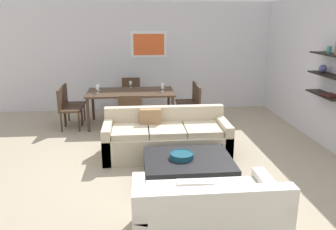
# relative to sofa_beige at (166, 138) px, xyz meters

# --- Properties ---
(ground_plane) EXTENTS (18.00, 18.00, 0.00)m
(ground_plane) POSITION_rel_sofa_beige_xyz_m (-0.07, -0.34, -0.29)
(ground_plane) COLOR tan
(back_wall_unit) EXTENTS (8.40, 0.09, 2.70)m
(back_wall_unit) POSITION_rel_sofa_beige_xyz_m (0.23, 3.19, 1.06)
(back_wall_unit) COLOR silver
(back_wall_unit) RESTS_ON ground
(right_wall_shelf_unit) EXTENTS (0.34, 8.20, 2.70)m
(right_wall_shelf_unit) POSITION_rel_sofa_beige_xyz_m (2.96, 0.26, 1.06)
(right_wall_shelf_unit) COLOR silver
(right_wall_shelf_unit) RESTS_ON ground
(sofa_beige) EXTENTS (2.11, 0.90, 0.78)m
(sofa_beige) POSITION_rel_sofa_beige_xyz_m (0.00, 0.00, 0.00)
(sofa_beige) COLOR beige
(sofa_beige) RESTS_ON ground
(loveseat_white) EXTENTS (1.54, 0.90, 0.78)m
(loveseat_white) POSITION_rel_sofa_beige_xyz_m (0.21, -2.44, 0.00)
(loveseat_white) COLOR silver
(loveseat_white) RESTS_ON ground
(coffee_table) EXTENTS (1.24, 1.01, 0.38)m
(coffee_table) POSITION_rel_sofa_beige_xyz_m (0.22, -1.09, -0.10)
(coffee_table) COLOR black
(coffee_table) RESTS_ON ground
(decorative_bowl) EXTENTS (0.35, 0.35, 0.08)m
(decorative_bowl) POSITION_rel_sofa_beige_xyz_m (0.13, -1.09, 0.13)
(decorative_bowl) COLOR navy
(decorative_bowl) RESTS_ON coffee_table
(dining_table) EXTENTS (1.88, 1.00, 0.75)m
(dining_table) POSITION_rel_sofa_beige_xyz_m (-0.61, 1.83, 0.39)
(dining_table) COLOR #422D1E
(dining_table) RESTS_ON ground
(dining_chair_left_far) EXTENTS (0.44, 0.44, 0.88)m
(dining_chair_left_far) POSITION_rel_sofa_beige_xyz_m (-1.96, 2.06, 0.21)
(dining_chair_left_far) COLOR #422D1E
(dining_chair_left_far) RESTS_ON ground
(dining_chair_head) EXTENTS (0.44, 0.44, 0.88)m
(dining_chair_head) POSITION_rel_sofa_beige_xyz_m (-0.61, 2.74, 0.21)
(dining_chair_head) COLOR #422D1E
(dining_chair_head) RESTS_ON ground
(dining_chair_foot) EXTENTS (0.44, 0.44, 0.88)m
(dining_chair_foot) POSITION_rel_sofa_beige_xyz_m (-0.61, 0.92, 0.21)
(dining_chair_foot) COLOR #422D1E
(dining_chair_foot) RESTS_ON ground
(dining_chair_right_far) EXTENTS (0.44, 0.44, 0.88)m
(dining_chair_right_far) POSITION_rel_sofa_beige_xyz_m (0.73, 2.06, 0.21)
(dining_chair_right_far) COLOR #422D1E
(dining_chair_right_far) RESTS_ON ground
(dining_chair_left_near) EXTENTS (0.44, 0.44, 0.88)m
(dining_chair_left_near) POSITION_rel_sofa_beige_xyz_m (-1.96, 1.60, 0.21)
(dining_chair_left_near) COLOR #422D1E
(dining_chair_left_near) RESTS_ON ground
(dining_chair_right_near) EXTENTS (0.44, 0.44, 0.88)m
(dining_chair_right_near) POSITION_rel_sofa_beige_xyz_m (0.73, 1.60, 0.21)
(dining_chair_right_near) COLOR #422D1E
(dining_chair_right_near) RESTS_ON ground
(wine_glass_right_near) EXTENTS (0.07, 0.07, 0.18)m
(wine_glass_right_near) POSITION_rel_sofa_beige_xyz_m (0.08, 1.71, 0.58)
(wine_glass_right_near) COLOR silver
(wine_glass_right_near) RESTS_ON dining_table
(wine_glass_left_far) EXTENTS (0.06, 0.06, 0.16)m
(wine_glass_left_far) POSITION_rel_sofa_beige_xyz_m (-1.31, 1.95, 0.57)
(wine_glass_left_far) COLOR silver
(wine_glass_left_far) RESTS_ON dining_table
(wine_glass_left_near) EXTENTS (0.07, 0.07, 0.16)m
(wine_glass_left_near) POSITION_rel_sofa_beige_xyz_m (-1.31, 1.71, 0.57)
(wine_glass_left_near) COLOR silver
(wine_glass_left_near) RESTS_ON dining_table
(wine_glass_head) EXTENTS (0.06, 0.06, 0.15)m
(wine_glass_head) POSITION_rel_sofa_beige_xyz_m (-0.61, 2.27, 0.56)
(wine_glass_head) COLOR silver
(wine_glass_head) RESTS_ON dining_table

